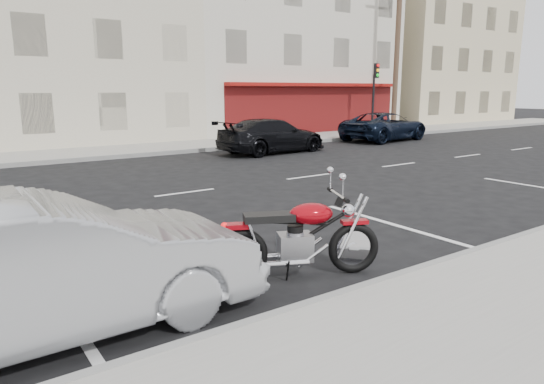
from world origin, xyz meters
The scene contains 14 objects.
ground centered at (0.00, 0.00, 0.00)m, with size 120.00×120.00×0.00m, color black.
sidewalk_far centered at (-5.00, 8.70, 0.07)m, with size 80.00×3.40×0.15m, color gray.
curb_near centered at (-5.00, -7.00, 0.08)m, with size 80.00×0.12×0.16m, color gray.
curb_far centered at (-5.00, 7.00, 0.08)m, with size 80.00×0.12×0.16m, color gray.
bldg_cream centered at (-2.00, 16.30, 5.75)m, with size 12.00×12.00×11.50m, color beige.
bldg_corner centered at (11.00, 16.30, 6.25)m, with size 14.00×12.00×12.50m, color beige.
bldg_far_east centered at (26.00, 16.30, 5.50)m, with size 12.00×12.00×11.00m, color #C6B891.
utility_pole centered at (15.50, 8.60, 4.74)m, with size 1.80×0.30×9.00m.
traffic_light centered at (13.50, 8.33, 2.56)m, with size 0.26×0.30×3.80m.
fire_hydrant centered at (12.00, 8.50, 0.53)m, with size 0.20×0.20×0.72m.
motorcycle centered at (-2.37, -6.36, 0.53)m, with size 2.15×1.15×1.16m.
sedan_silver centered at (-6.28, -5.83, 0.75)m, with size 1.59×4.56×1.50m, color #999BA0.
suv_far centered at (11.75, 5.87, 0.71)m, with size 2.35×5.09×1.42m, color black.
car_far centered at (4.31, 5.17, 0.70)m, with size 1.95×4.79×1.39m, color black.
Camera 1 is at (-7.03, -10.98, 2.53)m, focal length 32.00 mm.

